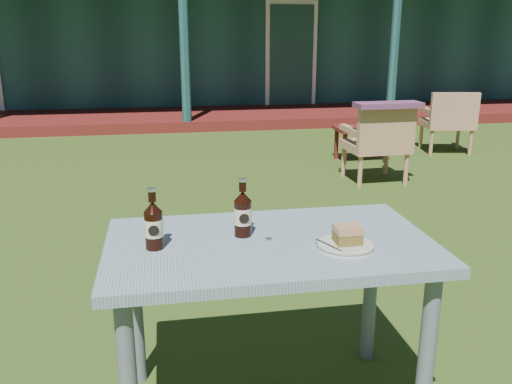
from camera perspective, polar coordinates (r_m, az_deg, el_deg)
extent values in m
plane|color=#334916|center=(3.74, -3.43, -6.47)|extent=(80.00, 80.00, 0.00)
cube|color=#194242|center=(12.93, -8.54, 15.64)|extent=(15.00, 6.00, 2.60)
cube|color=#5A1815|center=(9.14, -7.49, 7.69)|extent=(15.00, 1.80, 0.16)
cylinder|color=#194242|center=(8.24, -7.53, 14.75)|extent=(0.14, 0.14, 2.45)
cylinder|color=#194242|center=(8.99, 14.35, 14.53)|extent=(0.14, 0.14, 2.45)
cube|color=white|center=(10.20, 3.70, 13.90)|extent=(0.95, 0.06, 2.00)
cube|color=#193D38|center=(10.17, 3.74, 13.89)|extent=(0.80, 0.04, 1.85)
cube|color=gray|center=(2.01, 1.47, -5.68)|extent=(1.20, 0.70, 0.04)
cylinder|color=slate|center=(2.11, 17.50, -16.33)|extent=(0.06, 0.06, 0.68)
cylinder|color=slate|center=(2.38, -12.57, -11.97)|extent=(0.06, 0.06, 0.68)
cylinder|color=slate|center=(2.54, 11.95, -10.06)|extent=(0.06, 0.06, 0.68)
cylinder|color=silver|center=(1.97, 9.39, -5.60)|extent=(0.20, 0.20, 0.01)
cylinder|color=olive|center=(1.97, 9.39, -5.46)|extent=(0.20, 0.20, 0.00)
cube|color=brown|center=(1.97, 9.59, -4.71)|extent=(0.09, 0.08, 0.04)
cube|color=#AB744C|center=(1.96, 9.63, -3.87)|extent=(0.09, 0.09, 0.02)
cube|color=silver|center=(1.94, 7.67, -5.61)|extent=(0.07, 0.13, 0.00)
cylinder|color=black|center=(2.03, -1.40, -2.80)|extent=(0.07, 0.07, 0.14)
cone|color=black|center=(2.00, -1.41, -0.44)|extent=(0.07, 0.07, 0.04)
cylinder|color=black|center=(1.99, -1.42, 0.60)|extent=(0.03, 0.03, 0.04)
cylinder|color=silver|center=(1.99, -1.43, 1.27)|extent=(0.03, 0.03, 0.01)
cylinder|color=beige|center=(2.03, -1.40, -2.52)|extent=(0.07, 0.07, 0.06)
cylinder|color=black|center=(2.00, -1.26, -2.82)|extent=(0.04, 0.00, 0.04)
cylinder|color=black|center=(1.95, -10.69, -3.98)|extent=(0.07, 0.07, 0.14)
cone|color=black|center=(1.92, -10.83, -1.54)|extent=(0.07, 0.07, 0.04)
cylinder|color=black|center=(1.91, -10.89, -0.46)|extent=(0.03, 0.03, 0.04)
cylinder|color=silver|center=(1.90, -10.93, 0.24)|extent=(0.03, 0.03, 0.01)
cylinder|color=beige|center=(1.94, -10.71, -3.69)|extent=(0.07, 0.07, 0.06)
cylinder|color=black|center=(1.91, -10.72, -4.02)|extent=(0.04, 0.00, 0.04)
cylinder|color=silver|center=(2.01, 1.35, -5.02)|extent=(0.03, 0.03, 0.01)
cube|color=#AE7957|center=(5.58, 12.42, 4.75)|extent=(0.59, 0.56, 0.08)
cube|color=#AE7957|center=(5.34, 13.60, 6.63)|extent=(0.58, 0.09, 0.38)
cube|color=#AE7957|center=(5.68, 14.81, 6.48)|extent=(0.08, 0.50, 0.05)
cube|color=#AE7957|center=(5.47, 10.00, 6.41)|extent=(0.08, 0.50, 0.05)
cylinder|color=#AE7957|center=(5.92, 13.56, 3.37)|extent=(0.04, 0.04, 0.32)
cylinder|color=#AE7957|center=(5.73, 9.18, 3.19)|extent=(0.04, 0.04, 0.32)
cylinder|color=#AE7957|center=(5.54, 15.52, 2.31)|extent=(0.04, 0.04, 0.32)
cylinder|color=#AE7957|center=(5.33, 10.91, 2.09)|extent=(0.04, 0.04, 0.32)
cube|color=#AE7957|center=(7.22, 19.43, 6.78)|extent=(0.65, 0.63, 0.08)
cube|color=#AE7957|center=(6.98, 20.20, 8.27)|extent=(0.57, 0.17, 0.37)
cube|color=#AE7957|center=(7.30, 21.40, 7.98)|extent=(0.15, 0.50, 0.05)
cube|color=#AE7957|center=(7.14, 17.57, 8.18)|extent=(0.15, 0.50, 0.05)
cylinder|color=#AE7957|center=(7.54, 20.49, 5.52)|extent=(0.04, 0.04, 0.31)
cylinder|color=#AE7957|center=(7.39, 16.99, 5.65)|extent=(0.04, 0.04, 0.31)
cylinder|color=#AE7957|center=(7.13, 21.65, 4.83)|extent=(0.04, 0.04, 0.31)
cylinder|color=#AE7957|center=(6.98, 17.97, 4.95)|extent=(0.04, 0.04, 0.31)
cube|color=#5E3052|center=(5.31, 13.76, 8.90)|extent=(0.64, 0.25, 0.05)
cube|color=#5A1815|center=(6.44, 11.07, 6.56)|extent=(0.60, 0.40, 0.04)
cube|color=#5A1815|center=(6.26, 9.30, 4.49)|extent=(0.04, 0.04, 0.36)
cube|color=#5A1815|center=(6.44, 13.53, 4.58)|extent=(0.04, 0.04, 0.36)
cube|color=#5A1815|center=(6.53, 8.45, 5.04)|extent=(0.04, 0.04, 0.36)
cube|color=#5A1815|center=(6.71, 12.53, 5.12)|extent=(0.04, 0.04, 0.36)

